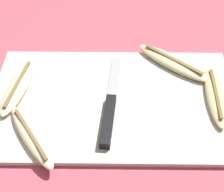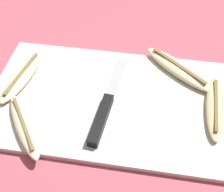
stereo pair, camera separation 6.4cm
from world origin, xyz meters
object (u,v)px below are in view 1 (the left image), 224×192
knife (107,113)px  banana_pale_long (16,86)px  banana_cream_curved (171,62)px  banana_bright_far (29,136)px  banana_mellow_near (213,95)px

knife → banana_pale_long: (-0.19, 0.07, 0.00)m
banana_cream_curved → banana_bright_far: (-0.28, -0.20, -0.00)m
knife → banana_mellow_near: same height
banana_pale_long → banana_mellow_near: (0.41, -0.02, -0.00)m
banana_cream_curved → banana_bright_far: size_ratio=1.10×
knife → banana_bright_far: banana_bright_far is taller
banana_cream_curved → banana_pale_long: banana_cream_curved is taller
banana_mellow_near → banana_pale_long: bearing=176.9°
banana_bright_far → banana_mellow_near: banana_bright_far is taller
banana_pale_long → banana_cream_curved: bearing=13.0°
knife → banana_cream_curved: (0.14, 0.15, 0.00)m
banana_cream_curved → banana_mellow_near: (0.07, -0.10, -0.00)m
banana_cream_curved → banana_pale_long: (-0.33, -0.08, -0.00)m
banana_bright_far → banana_pale_long: same height
banana_cream_curved → banana_pale_long: 0.34m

